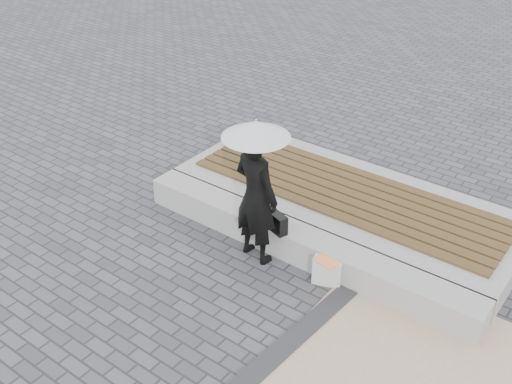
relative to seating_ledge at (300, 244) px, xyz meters
The scene contains 10 objects.
ground 1.61m from the seating_ledge, 90.00° to the right, with size 80.00×80.00×0.00m, color #48474C.
edging_band 2.24m from the seating_ledge, 70.35° to the right, with size 0.25×5.20×0.04m, color #2C2C2E.
seating_ledge is the anchor object (origin of this frame).
timber_platform 1.20m from the seating_ledge, 90.00° to the left, with size 5.00×2.00×0.40m, color #A2A39E.
timber_decking 1.22m from the seating_ledge, 90.00° to the left, with size 4.60×1.40×0.04m, color brown, non-canonical shape.
woman 0.94m from the seating_ledge, 144.82° to the right, with size 0.68×0.45×1.87m, color black.
parasol 1.78m from the seating_ledge, 144.82° to the right, with size 0.84×0.84×1.08m.
handbag 0.47m from the seating_ledge, 150.68° to the right, with size 0.38×0.13×0.27m, color black.
canvas_tote 0.64m from the seating_ledge, 24.28° to the right, with size 0.36×0.15×0.38m, color beige.
magazine 0.68m from the seating_ledge, 28.24° to the right, with size 0.29×0.21×0.01m, color #FD3643.
Camera 1 is at (3.49, -4.01, 5.07)m, focal length 43.19 mm.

